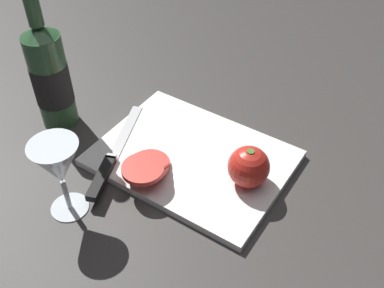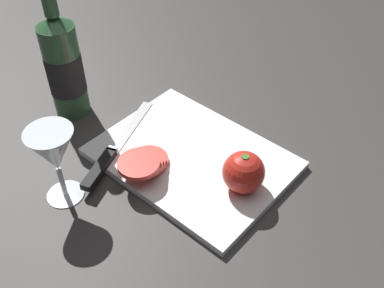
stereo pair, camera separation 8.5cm
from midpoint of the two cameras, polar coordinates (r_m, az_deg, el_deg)
ground_plane at (r=0.86m, az=2.49°, el=-3.64°), size 3.00×3.00×0.00m
cutting_board at (r=0.87m, az=-2.78°, el=-1.94°), size 0.36×0.27×0.02m
wine_bottle at (r=0.96m, az=-20.04°, el=7.97°), size 0.08×0.08×0.32m
wine_glass at (r=0.77m, az=-19.71°, el=-2.83°), size 0.08×0.08×0.15m
whole_tomato at (r=0.80m, az=4.20°, el=-3.05°), size 0.08×0.08×0.08m
knife at (r=0.86m, az=-13.55°, el=-3.03°), size 0.12×0.26×0.01m
tomato_slice_stack_near at (r=0.83m, az=-8.74°, el=-3.03°), size 0.09×0.11×0.04m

